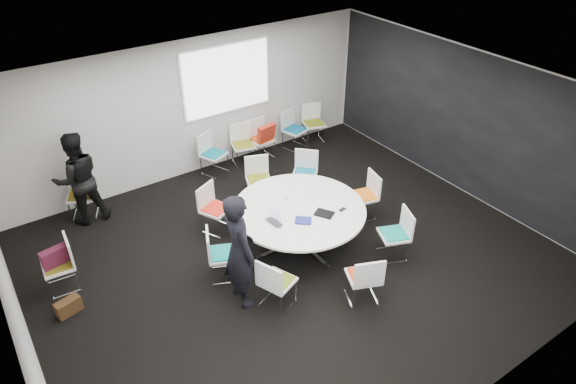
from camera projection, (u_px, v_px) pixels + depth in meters
room_shell at (297, 184)px, 7.89m from camera, size 8.08×7.08×2.88m
conference_table at (299, 217)px, 8.62m from camera, size 2.23×2.23×0.73m
projection_screen at (227, 79)px, 10.36m from camera, size 1.90×0.03×1.35m
chair_ring_a at (363, 204)px, 9.43m from camera, size 0.54×0.55×0.88m
chair_ring_b at (305, 181)px, 10.08m from camera, size 0.64×0.64×0.88m
chair_ring_c at (259, 188)px, 9.88m from camera, size 0.59×0.58×0.88m
chair_ring_d at (216, 217)px, 9.08m from camera, size 0.61×0.60×0.88m
chair_ring_e at (223, 262)px, 8.06m from camera, size 0.60×0.60×0.88m
chair_ring_f at (277, 290)px, 7.54m from camera, size 0.59×0.59×0.88m
chair_ring_g at (363, 286)px, 7.63m from camera, size 0.60×0.59×0.88m
chair_ring_h at (393, 243)px, 8.47m from camera, size 0.59×0.60×0.88m
chair_back_a at (214, 161)px, 10.74m from camera, size 0.60×0.59×0.88m
chair_back_b at (243, 152)px, 11.08m from camera, size 0.55×0.54×0.88m
chair_back_c at (261, 146)px, 11.30m from camera, size 0.48×0.47×0.88m
chair_back_d at (294, 137)px, 11.69m from camera, size 0.56×0.56×0.88m
chair_back_e at (314, 130)px, 11.96m from camera, size 0.57×0.56×0.88m
chair_spare_left at (62, 274)px, 7.84m from camera, size 0.48×0.49×0.88m
chair_person_back at (83, 203)px, 9.46m from camera, size 0.60×0.60×0.88m
person_main at (239, 251)px, 7.28m from camera, size 0.49×0.71×1.86m
person_back at (78, 179)px, 9.01m from camera, size 0.86×0.67×1.76m
laptop at (276, 221)px, 8.19m from camera, size 0.24×0.33×0.02m
laptop_lid at (273, 212)px, 8.20m from camera, size 0.17×0.27×0.22m
notebook_black at (324, 214)px, 8.37m from camera, size 0.34×0.37×0.02m
tablet_folio at (303, 220)px, 8.20m from camera, size 0.33×0.32×0.03m
papers_right at (313, 191)px, 8.95m from camera, size 0.35×0.29×0.00m
papers_front at (334, 198)px, 8.75m from camera, size 0.35×0.30×0.00m
cup at (285, 197)px, 8.72m from camera, size 0.08×0.08×0.09m
phone at (342, 209)px, 8.47m from camera, size 0.15×0.09×0.01m
maroon_bag at (55, 257)px, 7.65m from camera, size 0.42×0.21×0.28m
brown_bag at (69, 306)px, 7.48m from camera, size 0.39×0.24×0.24m
red_jacket at (266, 133)px, 10.91m from camera, size 0.46×0.24×0.36m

